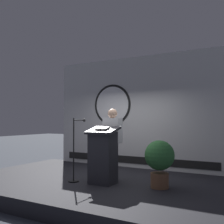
% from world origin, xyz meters
% --- Properties ---
extents(ground_plane, '(40.00, 40.00, 0.00)m').
position_xyz_m(ground_plane, '(0.00, 0.00, 0.00)').
color(ground_plane, '#383D47').
extents(stage_platform, '(6.40, 4.00, 0.30)m').
position_xyz_m(stage_platform, '(0.00, 0.00, 0.15)').
color(stage_platform, black).
rests_on(stage_platform, ground).
extents(banner_display, '(5.16, 0.12, 3.18)m').
position_xyz_m(banner_display, '(-0.02, 1.85, 1.88)').
color(banner_display, silver).
rests_on(banner_display, stage_platform).
extents(podium, '(0.64, 0.50, 1.22)m').
position_xyz_m(podium, '(0.25, -0.32, 0.90)').
color(podium, '#26262B').
rests_on(podium, stage_platform).
extents(speaker_person, '(0.40, 0.26, 1.62)m').
position_xyz_m(speaker_person, '(0.21, 0.16, 1.12)').
color(speaker_person, black).
rests_on(speaker_person, stage_platform).
extents(microphone_stand, '(0.24, 0.55, 1.40)m').
position_xyz_m(microphone_stand, '(-0.42, -0.42, 0.79)').
color(microphone_stand, black).
rests_on(microphone_stand, stage_platform).
extents(potted_plant, '(0.60, 0.60, 0.95)m').
position_xyz_m(potted_plant, '(1.42, -0.06, 0.87)').
color(potted_plant, brown).
rests_on(potted_plant, stage_platform).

